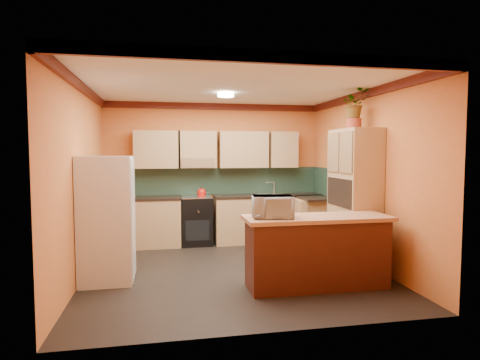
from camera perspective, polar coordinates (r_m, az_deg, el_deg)
name	(u,v)px	position (r m, az deg, el deg)	size (l,w,h in m)	color
room_shell	(230,130)	(6.13, -1.37, 7.12)	(4.24, 4.24, 2.72)	black
base_cabinets_back	(229,220)	(7.77, -1.62, -5.74)	(3.65, 0.60, 0.88)	tan
countertop_back	(229,197)	(7.71, -1.63, -2.37)	(3.65, 0.62, 0.04)	black
stove	(196,221)	(7.69, -6.24, -5.75)	(0.58, 0.58, 0.91)	black
kettle	(202,192)	(7.58, -5.49, -1.73)	(0.17, 0.17, 0.18)	#AC140B
sink	(268,194)	(7.86, 3.96, -1.99)	(0.48, 0.40, 0.03)	silver
base_cabinets_right	(316,222)	(7.66, 10.74, -5.96)	(0.60, 0.80, 0.88)	tan
countertop_right	(316,198)	(7.59, 10.78, -2.54)	(0.62, 0.80, 0.04)	black
fridge	(107,219)	(5.71, -18.45, -5.33)	(0.68, 0.66, 1.70)	silver
pantry	(354,199)	(6.33, 15.91, -2.55)	(0.48, 0.90, 2.10)	tan
fern_pot	(354,124)	(6.35, 15.90, 7.69)	(0.22, 0.22, 0.16)	#9F3A26
fern	(354,104)	(6.37, 15.95, 10.37)	(0.39, 0.34, 0.44)	tan
breakfast_bar	(317,254)	(5.37, 10.88, -10.23)	(1.80, 0.55, 0.88)	#451E10
bar_top	(317,218)	(5.28, 10.95, -5.33)	(1.90, 0.65, 0.05)	tan
microwave	(272,207)	(5.06, 4.64, -3.80)	(0.50, 0.34, 0.28)	silver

